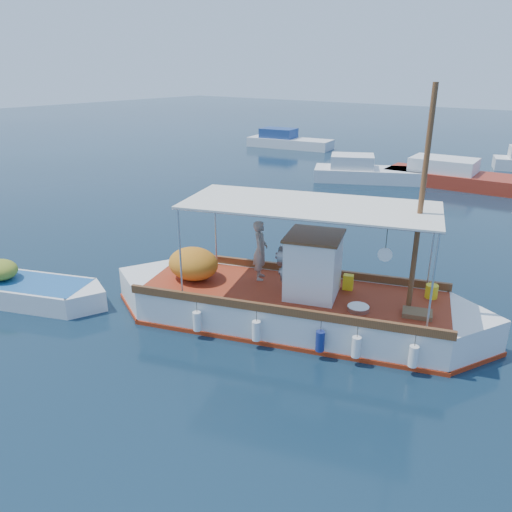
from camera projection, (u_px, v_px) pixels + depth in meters
The scene contains 6 objects.
ground at pixel (289, 321), 14.18m from camera, with size 160.00×160.00×0.00m, color black.
fishing_caique at pixel (290, 304), 13.86m from camera, with size 10.33×5.48×6.68m.
dinghy at pixel (22, 291), 15.36m from camera, with size 5.36×3.09×1.41m.
bg_boat_nw at pixel (364, 173), 31.16m from camera, with size 6.86×5.09×1.80m.
bg_boat_n at pixel (461, 178), 29.67m from camera, with size 9.44×3.43×1.80m.
bg_boat_far_w at pixel (287, 142), 43.80m from camera, with size 7.70×3.49×1.80m.
Camera 1 is at (6.92, -10.54, 6.81)m, focal length 35.00 mm.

